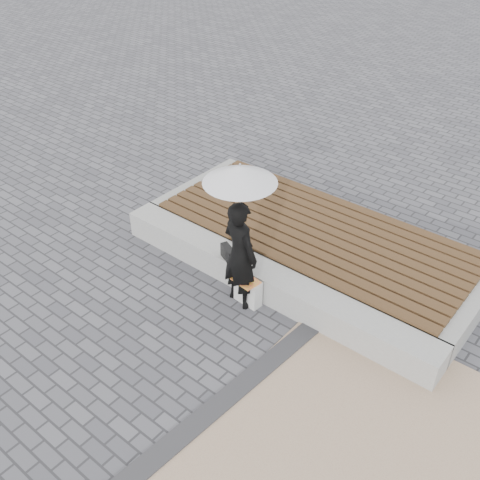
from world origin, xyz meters
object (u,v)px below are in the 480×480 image
(woman, at_px, (240,255))
(parasol, at_px, (240,174))
(canvas_tote, at_px, (248,291))
(seating_ledge, at_px, (266,281))
(handbag, at_px, (228,254))

(woman, xyz_separation_m, parasol, (0.00, 0.00, 1.16))
(parasol, bearing_deg, canvas_tote, 22.55)
(seating_ledge, xyz_separation_m, woman, (-0.17, -0.37, 0.57))
(seating_ledge, bearing_deg, parasol, -114.35)
(woman, xyz_separation_m, canvas_tote, (0.10, 0.04, -0.57))
(seating_ledge, xyz_separation_m, handbag, (-0.54, -0.17, 0.30))
(seating_ledge, distance_m, woman, 0.70)
(seating_ledge, height_order, canvas_tote, seating_ledge)
(woman, distance_m, canvas_tote, 0.59)
(parasol, bearing_deg, handbag, 151.67)
(woman, bearing_deg, handbag, -17.57)
(parasol, bearing_deg, woman, 0.00)
(woman, xyz_separation_m, handbag, (-0.37, 0.20, -0.27))
(woman, relative_size, canvas_tote, 3.89)
(canvas_tote, bearing_deg, seating_ledge, 83.52)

